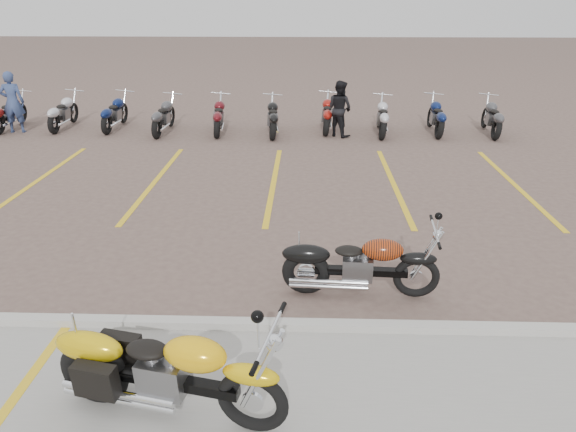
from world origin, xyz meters
name	(u,v)px	position (x,y,z in m)	size (l,w,h in m)	color
ground	(259,260)	(0.00, 0.00, 0.00)	(100.00, 100.00, 0.00)	#6C574D
curb	(246,325)	(0.00, -2.00, 0.06)	(60.00, 0.18, 0.12)	#ADAAA3
parking_stripes	(274,182)	(0.00, 4.00, 0.00)	(38.00, 5.50, 0.01)	gold
yellow_cruiser	(165,373)	(-0.63, -3.58, 0.50)	(2.41, 0.70, 1.00)	black
flame_cruiser	(357,266)	(1.45, -1.08, 0.45)	(2.19, 0.35, 0.90)	black
person_a	(13,102)	(-8.17, 8.63, 0.92)	(0.67, 0.44, 1.85)	navy
person_b	(340,109)	(1.70, 8.49, 0.82)	(0.80, 0.62, 1.64)	black
bg_bike_row	(218,114)	(-1.99, 8.92, 0.55)	(17.15, 2.00, 1.10)	black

